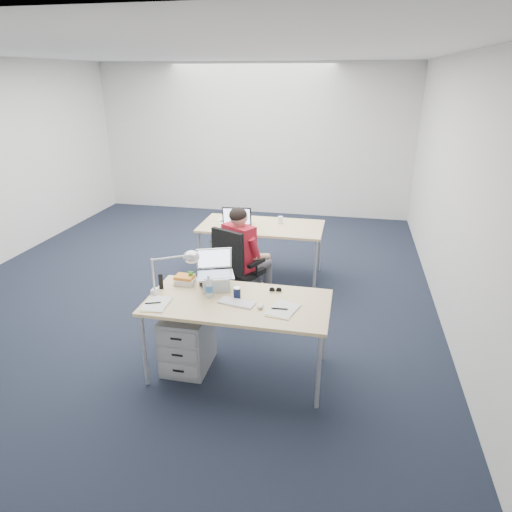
# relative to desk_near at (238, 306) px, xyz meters

# --- Properties ---
(floor) EXTENTS (7.00, 7.00, 0.00)m
(floor) POSITION_rel_desk_near_xyz_m (-1.01, 1.72, -0.68)
(floor) COLOR black
(floor) RESTS_ON ground
(room) EXTENTS (6.02, 7.02, 2.80)m
(room) POSITION_rel_desk_near_xyz_m (-1.01, 1.72, 1.03)
(room) COLOR silver
(room) RESTS_ON ground
(desk_near) EXTENTS (1.60, 0.80, 0.73)m
(desk_near) POSITION_rel_desk_near_xyz_m (0.00, 0.00, 0.00)
(desk_near) COLOR tan
(desk_near) RESTS_ON ground
(desk_far) EXTENTS (1.60, 0.80, 0.73)m
(desk_far) POSITION_rel_desk_near_xyz_m (-0.22, 2.15, 0.00)
(desk_far) COLOR tan
(desk_far) RESTS_ON ground
(office_chair) EXTENTS (0.85, 0.85, 1.01)m
(office_chair) POSITION_rel_desk_near_xyz_m (-0.30, 1.21, -0.40)
(office_chair) COLOR black
(office_chair) RESTS_ON ground
(seated_person) EXTENTS (0.62, 0.72, 1.20)m
(seated_person) POSITION_rel_desk_near_xyz_m (-0.23, 1.36, -0.08)
(seated_person) COLOR #A91825
(seated_person) RESTS_ON ground
(drawer_pedestal_near) EXTENTS (0.40, 0.50, 0.55)m
(drawer_pedestal_near) POSITION_rel_desk_near_xyz_m (-0.48, -0.01, -0.41)
(drawer_pedestal_near) COLOR #939698
(drawer_pedestal_near) RESTS_ON ground
(drawer_pedestal_far) EXTENTS (0.40, 0.50, 0.55)m
(drawer_pedestal_far) POSITION_rel_desk_near_xyz_m (-0.65, 2.15, -0.41)
(drawer_pedestal_far) COLOR #939698
(drawer_pedestal_far) RESTS_ON ground
(silver_laptop) EXTENTS (0.40, 0.36, 0.35)m
(silver_laptop) POSITION_rel_desk_near_xyz_m (-0.26, 0.21, 0.22)
(silver_laptop) COLOR silver
(silver_laptop) RESTS_ON desk_near
(wireless_keyboard) EXTENTS (0.33, 0.18, 0.02)m
(wireless_keyboard) POSITION_rel_desk_near_xyz_m (0.00, -0.04, 0.05)
(wireless_keyboard) COLOR white
(wireless_keyboard) RESTS_ON desk_near
(computer_mouse) EXTENTS (0.05, 0.09, 0.03)m
(computer_mouse) POSITION_rel_desk_near_xyz_m (0.22, -0.08, 0.06)
(computer_mouse) COLOR white
(computer_mouse) RESTS_ON desk_near
(headphones) EXTENTS (0.28, 0.24, 0.04)m
(headphones) POSITION_rel_desk_near_xyz_m (-0.31, 0.23, 0.07)
(headphones) COLOR black
(headphones) RESTS_ON desk_near
(can_koozie) EXTENTS (0.08, 0.08, 0.10)m
(can_koozie) POSITION_rel_desk_near_xyz_m (-0.02, 0.05, 0.10)
(can_koozie) COLOR #131A3C
(can_koozie) RESTS_ON desk_near
(water_bottle) EXTENTS (0.08, 0.08, 0.21)m
(water_bottle) POSITION_rel_desk_near_xyz_m (-0.27, 0.03, 0.15)
(water_bottle) COLOR silver
(water_bottle) RESTS_ON desk_near
(bear_figurine) EXTENTS (0.08, 0.07, 0.13)m
(bear_figurine) POSITION_rel_desk_near_xyz_m (-0.52, 0.26, 0.11)
(bear_figurine) COLOR #21761F
(bear_figurine) RESTS_ON desk_near
(book_stack) EXTENTS (0.21, 0.17, 0.08)m
(book_stack) POSITION_rel_desk_near_xyz_m (-0.57, 0.24, 0.09)
(book_stack) COLOR silver
(book_stack) RESTS_ON desk_near
(cordless_phone) EXTENTS (0.05, 0.04, 0.15)m
(cordless_phone) POSITION_rel_desk_near_xyz_m (-0.75, 0.10, 0.12)
(cordless_phone) COLOR black
(cordless_phone) RESTS_ON desk_near
(papers_left) EXTENTS (0.22, 0.30, 0.01)m
(papers_left) POSITION_rel_desk_near_xyz_m (-0.68, -0.21, 0.05)
(papers_left) COLOR #ECD789
(papers_left) RESTS_ON desk_near
(papers_right) EXTENTS (0.27, 0.33, 0.01)m
(papers_right) POSITION_rel_desk_near_xyz_m (0.40, -0.09, 0.05)
(papers_right) COLOR #ECD789
(papers_right) RESTS_ON desk_near
(sunglasses) EXTENTS (0.12, 0.07, 0.03)m
(sunglasses) POSITION_rel_desk_near_xyz_m (0.29, 0.26, 0.06)
(sunglasses) COLOR black
(sunglasses) RESTS_ON desk_near
(desk_lamp) EXTENTS (0.44, 0.25, 0.47)m
(desk_lamp) POSITION_rel_desk_near_xyz_m (-0.62, -0.03, 0.28)
(desk_lamp) COLOR silver
(desk_lamp) RESTS_ON desk_near
(dark_laptop) EXTENTS (0.41, 0.40, 0.27)m
(dark_laptop) POSITION_rel_desk_near_xyz_m (-0.51, 1.91, 0.18)
(dark_laptop) COLOR black
(dark_laptop) RESTS_ON desk_far
(far_cup) EXTENTS (0.08, 0.08, 0.09)m
(far_cup) POSITION_rel_desk_near_xyz_m (0.01, 2.29, 0.09)
(far_cup) COLOR white
(far_cup) RESTS_ON desk_far
(far_papers) EXTENTS (0.33, 0.38, 0.01)m
(far_papers) POSITION_rel_desk_near_xyz_m (-0.70, 2.20, 0.05)
(far_papers) COLOR white
(far_papers) RESTS_ON desk_far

